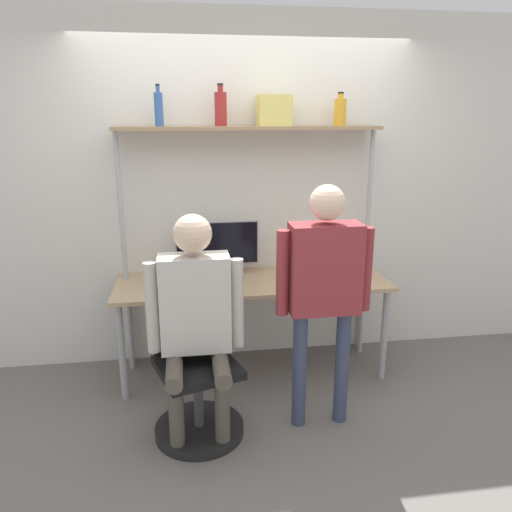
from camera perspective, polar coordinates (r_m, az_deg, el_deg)
name	(u,v)px	position (r m, az deg, el deg)	size (l,w,h in m)	color
ground_plane	(259,393)	(3.75, 0.40, -15.43)	(12.00, 12.00, 0.00)	slate
wall_back	(246,194)	(3.96, -1.15, 7.15)	(8.00, 0.06, 2.70)	silver
desk	(253,289)	(3.77, -0.40, -3.83)	(2.03, 0.66, 0.75)	tan
shelf_unit	(249,161)	(3.74, -0.81, 10.80)	(1.93, 0.29, 1.87)	#997A56
monitor	(217,247)	(3.81, -4.45, 1.09)	(0.64, 0.23, 0.43)	#B7B7BC
laptop	(184,280)	(3.61, -8.28, -2.69)	(0.30, 0.23, 0.23)	silver
cell_phone	(219,288)	(3.58, -4.27, -3.70)	(0.07, 0.15, 0.01)	black
office_chair	(196,389)	(3.26, -6.86, -14.88)	(0.58, 0.58, 0.94)	black
person_seated	(195,311)	(2.98, -6.94, -6.23)	(0.58, 0.47, 1.41)	#4C473D
person_standing	(324,278)	(3.05, 7.82, -2.55)	(0.60, 0.21, 1.56)	#38425B
bottle_amber	(340,112)	(3.87, 9.58, 15.97)	(0.09, 0.09, 0.24)	gold
bottle_red	(221,108)	(3.70, -4.06, 16.50)	(0.09, 0.09, 0.29)	maroon
bottle_blue	(159,109)	(3.70, -11.06, 16.21)	(0.06, 0.06, 0.28)	#335999
storage_box	(274,111)	(3.75, 2.04, 16.28)	(0.24, 0.20, 0.22)	#DBCC66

